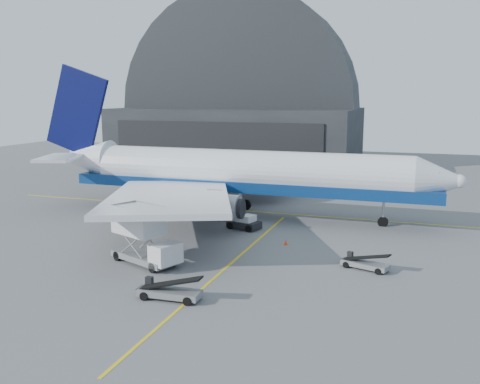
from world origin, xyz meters
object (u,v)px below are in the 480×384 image
(pushback_tug, at_px, (245,223))
(belt_loader_b, at_px, (365,263))
(catering_truck, at_px, (144,237))
(belt_loader_a, at_px, (169,291))
(airliner, at_px, (232,173))

(pushback_tug, relative_size, belt_loader_b, 0.91)
(pushback_tug, height_order, belt_loader_b, belt_loader_b)
(catering_truck, relative_size, belt_loader_a, 1.48)
(belt_loader_a, relative_size, belt_loader_b, 1.15)
(belt_loader_b, bearing_deg, catering_truck, -147.48)
(airliner, height_order, pushback_tug, airliner)
(catering_truck, bearing_deg, airliner, 110.84)
(belt_loader_a, bearing_deg, pushback_tug, 91.24)
(airliner, distance_m, belt_loader_a, 28.86)
(catering_truck, distance_m, belt_loader_a, 9.33)
(airliner, bearing_deg, catering_truck, -92.16)
(pushback_tug, bearing_deg, belt_loader_b, -18.46)
(belt_loader_b, bearing_deg, belt_loader_a, -119.48)
(pushback_tug, bearing_deg, belt_loader_a, -70.14)
(pushback_tug, bearing_deg, catering_truck, -90.96)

